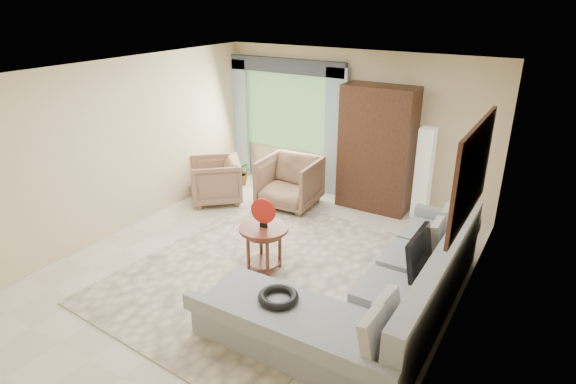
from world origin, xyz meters
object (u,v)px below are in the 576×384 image
Objects in this scene: armchair_left at (216,180)px; potted_plant at (241,172)px; armchair_right at (289,182)px; tv_screen at (419,253)px; floor_lamp at (424,173)px; sectional_sofa at (380,297)px; coffee_table at (264,248)px; armoire at (377,149)px.

armchair_left reaches higher than potted_plant.
armchair_left is 0.90× the size of armchair_right.
tv_screen is 0.49× the size of floor_lamp.
tv_screen is 4.61m from potted_plant.
tv_screen is at bearing -35.83° from armchair_right.
tv_screen is at bearing 30.60° from armchair_left.
sectional_sofa is 4.02× the size of armchair_left.
potted_plant is (-4.07, 2.11, -0.46)m from tv_screen.
sectional_sofa is at bearing -81.67° from floor_lamp.
coffee_table is (-1.70, 0.19, 0.06)m from sectional_sofa.
coffee_table is 0.67× the size of armchair_right.
floor_lamp is at bearing 6.91° from potted_plant.
potted_plant is at bearing 131.78° from coffee_table.
floor_lamp is at bearing 4.29° from armoire.
armoire is at bearing 7.72° from potted_plant.
armchair_right reaches higher than armchair_left.
coffee_table is at bearing -99.68° from armoire.
tv_screen is at bearing -27.39° from potted_plant.
sectional_sofa reaches higher than armchair_right.
floor_lamp is at bearing 69.10° from armchair_left.
sectional_sofa is 4.58m from potted_plant.
coffee_table is (-1.96, -0.25, -0.38)m from tv_screen.
coffee_table is at bearing -71.54° from armchair_right.
armchair_left is 1.32m from armchair_right.
sectional_sofa is 6.75× the size of potted_plant.
armchair_right is (-2.51, 2.19, 0.15)m from sectional_sofa.
coffee_table is at bearing 173.77° from sectional_sofa.
armchair_left is at bearing 155.61° from sectional_sofa.
armoire is 0.86m from floor_lamp.
armoire is at bearing 113.06° from sectional_sofa.
coffee_table is 2.53m from armchair_left.
coffee_table is 0.75× the size of armchair_left.
armchair_right reaches higher than coffee_table.
armchair_left is 1.68× the size of potted_plant.
potted_plant is (-3.81, 2.55, -0.03)m from sectional_sofa.
armoire is at bearing 25.57° from armchair_right.
coffee_table is at bearing 11.47° from armchair_left.
coffee_table is 0.31× the size of armoire.
tv_screen is 1.44× the size of potted_plant.
armchair_right reaches higher than potted_plant.
floor_lamp is (2.07, 0.77, 0.31)m from armchair_right.
coffee_table is 3.07m from floor_lamp.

